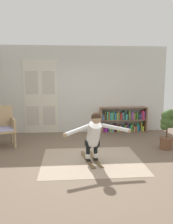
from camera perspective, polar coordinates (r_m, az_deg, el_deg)
name	(u,v)px	position (r m, az deg, el deg)	size (l,w,h in m)	color
ground_plane	(84,157)	(5.61, -0.58, -11.07)	(7.20, 7.20, 0.00)	brown
back_wall	(78,90)	(7.88, -2.02, 5.50)	(6.00, 0.10, 2.90)	silver
double_door	(41,97)	(7.88, -11.27, 3.73)	(1.22, 0.05, 2.45)	beige
rug	(92,161)	(5.38, 1.30, -11.89)	(2.24, 1.90, 0.01)	tan
bookshelf	(123,121)	(8.03, 8.93, -2.22)	(1.60, 0.30, 0.86)	brown
wicker_chair	(3,125)	(6.71, -19.95, -3.10)	(0.78, 0.78, 1.10)	tan
potted_plant	(167,126)	(6.41, 19.31, -3.31)	(0.39, 0.37, 1.07)	brown
skis_pair	(91,159)	(5.41, 1.19, -11.59)	(0.44, 1.00, 0.07)	brown
person_skier	(94,133)	(5.02, 1.89, -5.27)	(1.45, 0.74, 1.09)	white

